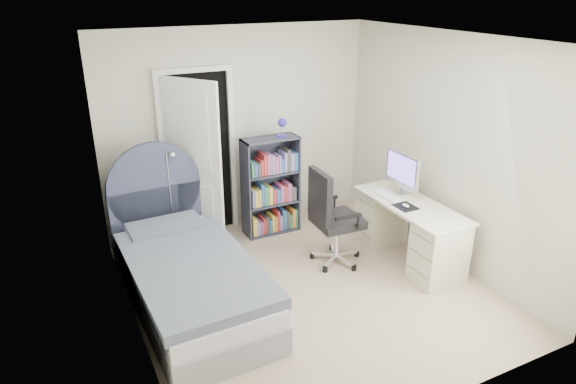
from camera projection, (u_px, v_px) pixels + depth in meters
name	position (u px, v px, depth m)	size (l,w,h in m)	color
room_shell	(310.00, 176.00, 4.85)	(3.50, 3.70, 2.60)	tan
door	(194.00, 160.00, 5.94)	(0.92, 0.70, 2.06)	black
bed	(187.00, 274.00, 5.00)	(1.13, 2.28, 1.38)	gray
nightstand	(164.00, 217.00, 6.07)	(0.38, 0.38, 0.57)	tan
floor_lamp	(174.00, 215.00, 5.79)	(0.18, 0.18, 1.27)	silver
bookcase	(272.00, 189.00, 6.35)	(0.69, 0.30, 1.46)	#333746
desk	(408.00, 229.00, 5.76)	(0.57, 1.43, 1.17)	beige
office_chair	(330.00, 213.00, 5.59)	(0.58, 0.59, 1.11)	silver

